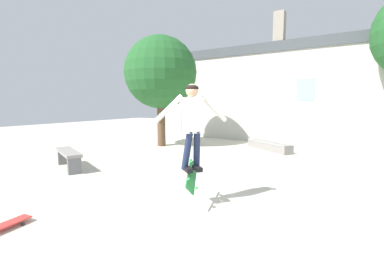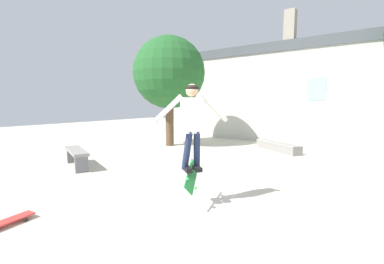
# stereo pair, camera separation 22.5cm
# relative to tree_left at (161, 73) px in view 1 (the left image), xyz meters

# --- Properties ---
(ground_plane) EXTENTS (40.00, 40.00, 0.00)m
(ground_plane) POSITION_rel_tree_left_xyz_m (4.66, -5.34, -2.97)
(ground_plane) COLOR beige
(building_backdrop) EXTENTS (14.98, 0.52, 5.65)m
(building_backdrop) POSITION_rel_tree_left_xyz_m (4.66, 3.49, -0.67)
(building_backdrop) COLOR beige
(building_backdrop) RESTS_ON ground_plane
(tree_left) EXTENTS (2.90, 2.90, 4.43)m
(tree_left) POSITION_rel_tree_left_xyz_m (0.00, 0.00, 0.00)
(tree_left) COLOR brown
(tree_left) RESTS_ON ground_plane
(park_bench) EXTENTS (1.58, 0.90, 0.49)m
(park_bench) POSITION_rel_tree_left_xyz_m (0.27, -4.28, -2.61)
(park_bench) COLOR gray
(park_bench) RESTS_ON ground_plane
(skate_ledge) EXTENTS (1.93, 1.50, 0.32)m
(skate_ledge) POSITION_rel_tree_left_xyz_m (4.05, 1.36, -2.81)
(skate_ledge) COLOR gray
(skate_ledge) RESTS_ON ground_plane
(skater) EXTENTS (0.87, 1.06, 1.45)m
(skater) POSITION_rel_tree_left_xyz_m (4.42, -4.66, -1.48)
(skater) COLOR silver
(skateboard_flipping) EXTENTS (0.46, 0.81, 0.43)m
(skateboard_flipping) POSITION_rel_tree_left_xyz_m (4.42, -4.66, -2.43)
(skateboard_flipping) COLOR #237F38
(skateboard_resting) EXTENTS (0.30, 0.80, 0.08)m
(skateboard_resting) POSITION_rel_tree_left_xyz_m (2.67, -6.81, -2.90)
(skateboard_resting) COLOR red
(skateboard_resting) RESTS_ON ground_plane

